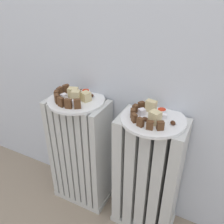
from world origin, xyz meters
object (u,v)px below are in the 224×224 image
object	(u,v)px
radiator_left	(81,154)
radiator_right	(147,177)
plate_left	(76,100)
plate_right	(153,119)
jam_bowl_right	(162,112)
jam_bowl_left	(86,92)
fork	(80,100)

from	to	relation	value
radiator_left	radiator_right	xyz separation A→B (m)	(0.36, 0.00, 0.00)
plate_left	plate_right	distance (m)	0.36
radiator_left	jam_bowl_right	world-z (taller)	jam_bowl_right
radiator_right	jam_bowl_right	xyz separation A→B (m)	(0.02, 0.04, 0.33)
radiator_right	jam_bowl_left	size ratio (longest dim) A/B	15.43
radiator_right	plate_left	size ratio (longest dim) A/B	2.33
plate_right	jam_bowl_right	bearing A→B (deg)	62.81
plate_right	fork	world-z (taller)	fork
plate_left	plate_right	world-z (taller)	same
jam_bowl_right	plate_right	bearing A→B (deg)	-117.19
jam_bowl_left	jam_bowl_right	distance (m)	0.37
fork	plate_left	bearing A→B (deg)	176.47
jam_bowl_right	jam_bowl_left	bearing A→B (deg)	177.60
plate_left	fork	size ratio (longest dim) A/B	3.04
radiator_right	fork	world-z (taller)	fork
radiator_left	plate_left	world-z (taller)	plate_left
radiator_left	jam_bowl_right	size ratio (longest dim) A/B	15.58
radiator_right	plate_right	bearing A→B (deg)	0.00
radiator_left	jam_bowl_right	bearing A→B (deg)	5.88
radiator_right	plate_left	distance (m)	0.48
plate_left	plate_right	size ratio (longest dim) A/B	1.00
radiator_right	jam_bowl_right	distance (m)	0.33
jam_bowl_right	fork	size ratio (longest dim) A/B	0.45
radiator_right	fork	xyz separation A→B (m)	(-0.34, -0.00, 0.32)
radiator_right	plate_left	bearing A→B (deg)	180.00
plate_right	plate_left	bearing A→B (deg)	180.00
radiator_left	plate_left	distance (m)	0.31
jam_bowl_right	radiator_right	bearing A→B (deg)	-117.19
radiator_right	plate_right	xyz separation A→B (m)	(0.00, 0.00, 0.31)
radiator_right	jam_bowl_left	distance (m)	0.48
radiator_right	fork	size ratio (longest dim) A/B	7.09
radiator_right	jam_bowl_left	bearing A→B (deg)	171.01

